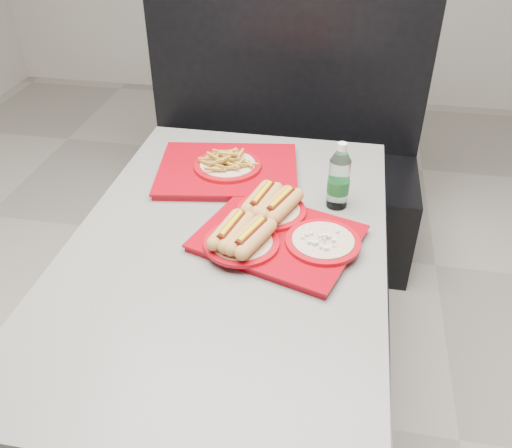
% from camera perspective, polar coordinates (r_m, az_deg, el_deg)
% --- Properties ---
extents(ground, '(6.00, 6.00, 0.00)m').
position_cam_1_polar(ground, '(2.09, -2.43, -18.48)').
color(ground, '#9D978C').
rests_on(ground, ground).
extents(diner_table, '(0.92, 1.42, 0.75)m').
position_cam_1_polar(diner_table, '(1.66, -2.92, -6.43)').
color(diner_table, black).
rests_on(diner_table, ground).
extents(booth_bench, '(1.30, 0.57, 1.35)m').
position_cam_1_polar(booth_bench, '(2.65, 2.46, 6.19)').
color(booth_bench, black).
rests_on(booth_bench, ground).
extents(tray_near, '(0.51, 0.45, 0.09)m').
position_cam_1_polar(tray_near, '(1.54, 1.84, -0.61)').
color(tray_near, maroon).
rests_on(tray_near, diner_table).
extents(tray_far, '(0.52, 0.43, 0.09)m').
position_cam_1_polar(tray_far, '(1.86, -2.99, 6.00)').
color(tray_far, maroon).
rests_on(tray_far, diner_table).
extents(water_bottle, '(0.07, 0.07, 0.22)m').
position_cam_1_polar(water_bottle, '(1.68, 8.72, 4.65)').
color(water_bottle, silver).
rests_on(water_bottle, diner_table).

